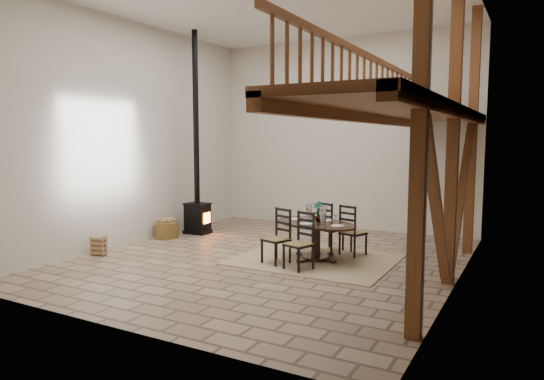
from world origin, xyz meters
The scene contains 7 objects.
ground centered at (0.00, 0.00, 0.00)m, with size 8.00×8.00×0.00m, color tan.
room_shell centered at (1.19, 0.00, 3.01)m, with size 7.02×8.02×5.01m.
rug centered at (0.83, 0.41, 0.01)m, with size 3.00×2.50×0.02m, color tan.
dining_table centered at (0.84, 0.41, 0.43)m, with size 2.06×2.23×1.16m.
wood_stove centered at (-2.86, 1.44, 1.15)m, with size 0.61×0.48×5.00m.
log_basket centered at (-3.18, 0.65, 0.21)m, with size 0.57×0.57×0.47m.
log_stack centered at (-3.21, -1.39, 0.20)m, with size 0.33×0.26×0.40m.
Camera 1 is at (4.58, -8.21, 2.37)m, focal length 32.00 mm.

